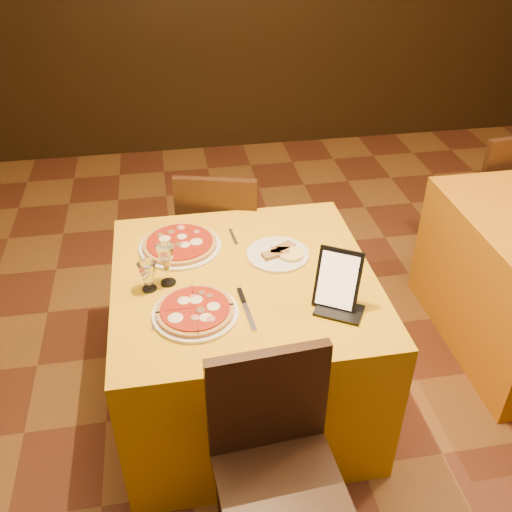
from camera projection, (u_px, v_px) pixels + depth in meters
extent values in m
cube|color=#5E2D19|center=(363.00, 467.00, 2.51)|extent=(6.00, 7.00, 0.01)
cube|color=#E3A60E|center=(245.00, 341.00, 2.62)|extent=(1.10, 1.10, 0.75)
cylinder|color=white|center=(195.00, 313.00, 2.19)|extent=(0.33, 0.33, 0.01)
cylinder|color=#AD4C23|center=(195.00, 310.00, 2.19)|extent=(0.30, 0.30, 0.02)
cylinder|color=white|center=(180.00, 247.00, 2.58)|extent=(0.37, 0.37, 0.01)
cylinder|color=#AD4C23|center=(180.00, 244.00, 2.57)|extent=(0.33, 0.33, 0.02)
cylinder|color=white|center=(278.00, 254.00, 2.52)|extent=(0.28, 0.28, 0.01)
cylinder|color=olive|center=(278.00, 251.00, 2.51)|extent=(0.17, 0.17, 0.02)
cube|color=black|center=(338.00, 279.00, 2.19)|extent=(0.20, 0.17, 0.23)
cube|color=silver|center=(247.00, 310.00, 2.22)|extent=(0.04, 0.25, 0.01)
cube|color=silver|center=(158.00, 314.00, 2.20)|extent=(0.06, 0.18, 0.01)
cube|color=#B6B6BD|center=(233.00, 237.00, 2.65)|extent=(0.03, 0.14, 0.01)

